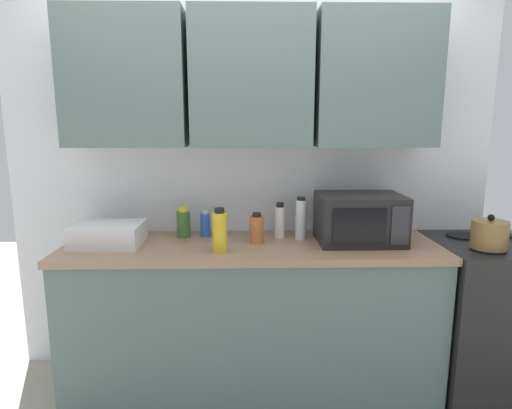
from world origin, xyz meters
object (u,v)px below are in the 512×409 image
bottle_clear_tall (301,219)px  bottle_green_oil (183,223)px  microwave (359,218)px  bottle_white_jar (280,221)px  stove_range (495,315)px  bottle_yellow_mustard (220,231)px  dish_rack (108,234)px  bottle_spice_jar (257,229)px  bottle_blue_cleaner (205,224)px  kettle (489,234)px

bottle_clear_tall → bottle_green_oil: 0.71m
microwave → bottle_clear_tall: microwave is taller
microwave → bottle_white_jar: size_ratio=2.22×
microwave → bottle_white_jar: bearing=167.2°
stove_range → bottle_yellow_mustard: 1.73m
dish_rack → bottle_spice_jar: (0.85, 0.01, 0.02)m
stove_range → bottle_yellow_mustard: (-1.63, -0.14, 0.56)m
dish_rack → bottle_blue_cleaner: bearing=18.3°
kettle → bottle_blue_cleaner: 1.61m
microwave → bottle_blue_cleaner: bearing=170.5°
bottle_spice_jar → bottle_blue_cleaner: bottle_spice_jar is taller
stove_range → dish_rack: dish_rack is taller
bottle_white_jar → bottle_green_oil: 0.59m
bottle_yellow_mustard → bottle_spice_jar: 0.27m
bottle_yellow_mustard → bottle_green_oil: bottle_yellow_mustard is taller
microwave → bottle_blue_cleaner: size_ratio=2.92×
kettle → bottle_white_jar: size_ratio=0.87×
kettle → bottle_spice_jar: kettle is taller
bottle_clear_tall → bottle_blue_cleaner: bottle_clear_tall is taller
kettle → bottle_green_oil: bearing=169.4°
stove_range → bottle_white_jar: size_ratio=4.22×
bottle_clear_tall → bottle_blue_cleaner: size_ratio=1.55×
bottle_white_jar → bottle_blue_cleaner: size_ratio=1.32×
bottle_spice_jar → bottle_blue_cleaner: bearing=152.3°
bottle_spice_jar → bottle_clear_tall: bottle_clear_tall is taller
kettle → bottle_spice_jar: 1.27m
bottle_yellow_mustard → bottle_green_oil: size_ratio=1.29×
stove_range → bottle_white_jar: bottle_white_jar is taller
bottle_clear_tall → bottle_white_jar: bearing=163.0°
stove_range → dish_rack: size_ratio=2.40×
bottle_blue_cleaner → stove_range: bearing=-6.5°
kettle → dish_rack: 2.12m
bottle_spice_jar → bottle_green_oil: (-0.44, 0.14, 0.00)m
bottle_clear_tall → bottle_green_oil: bottle_clear_tall is taller
bottle_yellow_mustard → bottle_blue_cleaner: bottle_yellow_mustard is taller
bottle_blue_cleaner → bottle_green_oil: bearing=-171.3°
bottle_clear_tall → bottle_green_oil: bearing=174.7°
kettle → microwave: size_ratio=0.39×
dish_rack → bottle_yellow_mustard: bearing=-14.1°
kettle → bottle_green_oil: kettle is taller
bottle_yellow_mustard → bottle_clear_tall: bottle_clear_tall is taller
bottle_spice_jar → bottle_clear_tall: size_ratio=0.70×
kettle → bottle_yellow_mustard: size_ratio=0.78×
bottle_white_jar → kettle: bearing=-14.5°
kettle → bottle_clear_tall: (-1.00, 0.25, 0.03)m
microwave → bottle_clear_tall: (-0.33, 0.07, -0.02)m
kettle → microwave: bearing=164.4°
kettle → dish_rack: bearing=175.7°
dish_rack → bottle_white_jar: bearing=7.4°
kettle → bottle_spice_jar: (-1.26, 0.17, -0.01)m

